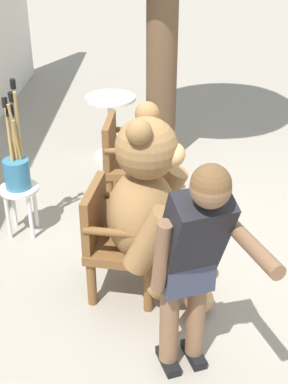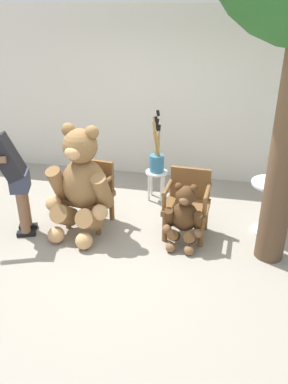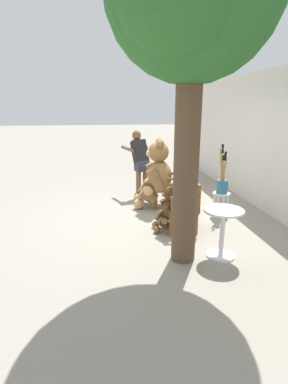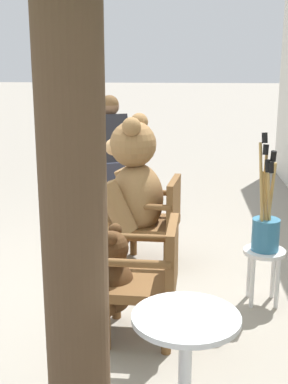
{
  "view_description": "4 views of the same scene",
  "coord_description": "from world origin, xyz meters",
  "px_view_note": "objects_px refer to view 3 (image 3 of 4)",
  "views": [
    {
      "loc": [
        -3.93,
        0.15,
        2.67
      ],
      "look_at": [
        -0.15,
        0.27,
        0.56
      ],
      "focal_mm": 50.0,
      "sensor_mm": 36.0,
      "label": 1
    },
    {
      "loc": [
        1.06,
        -3.85,
        2.66
      ],
      "look_at": [
        0.2,
        -0.05,
        0.78
      ],
      "focal_mm": 35.0,
      "sensor_mm": 36.0,
      "label": 2
    },
    {
      "loc": [
        5.42,
        -0.96,
        2.1
      ],
      "look_at": [
        0.25,
        -0.21,
        0.59
      ],
      "focal_mm": 28.0,
      "sensor_mm": 36.0,
      "label": 3
    },
    {
      "loc": [
        4.17,
        0.64,
        2.02
      ],
      "look_at": [
        -0.09,
        0.37,
        0.88
      ],
      "focal_mm": 50.0,
      "sensor_mm": 36.0,
      "label": 4
    }
  ],
  "objects_px": {
    "person_visitor": "(140,158)",
    "round_side_table": "(223,228)",
    "brush_bucket": "(222,183)",
    "white_stool": "(221,198)",
    "wooden_chair_left": "(168,185)",
    "wooden_chair_right": "(185,204)",
    "teddy_bear_large": "(156,174)",
    "teddy_bear_small": "(169,208)"
  },
  "relations": [
    {
      "from": "teddy_bear_large",
      "to": "brush_bucket",
      "type": "bearing_deg",
      "value": 57.13
    },
    {
      "from": "person_visitor",
      "to": "round_side_table",
      "type": "height_order",
      "value": "person_visitor"
    },
    {
      "from": "wooden_chair_left",
      "to": "brush_bucket",
      "type": "height_order",
      "value": "brush_bucket"
    },
    {
      "from": "person_visitor",
      "to": "brush_bucket",
      "type": "relative_size",
      "value": 1.61
    },
    {
      "from": "wooden_chair_right",
      "to": "teddy_bear_large",
      "type": "xyz_separation_m",
      "value": [
        -1.33,
        -0.26,
        0.25
      ]
    },
    {
      "from": "wooden_chair_left",
      "to": "person_visitor",
      "type": "distance_m",
      "value": 1.08
    },
    {
      "from": "white_stool",
      "to": "brush_bucket",
      "type": "distance_m",
      "value": 0.31
    },
    {
      "from": "wooden_chair_left",
      "to": "round_side_table",
      "type": "relative_size",
      "value": 1.19
    },
    {
      "from": "wooden_chair_right",
      "to": "teddy_bear_large",
      "type": "height_order",
      "value": "teddy_bear_large"
    },
    {
      "from": "wooden_chair_right",
      "to": "teddy_bear_large",
      "type": "relative_size",
      "value": 0.59
    },
    {
      "from": "wooden_chair_left",
      "to": "brush_bucket",
      "type": "relative_size",
      "value": 0.9
    },
    {
      "from": "wooden_chair_right",
      "to": "person_visitor",
      "type": "relative_size",
      "value": 0.56
    },
    {
      "from": "wooden_chair_left",
      "to": "teddy_bear_large",
      "type": "height_order",
      "value": "teddy_bear_large"
    },
    {
      "from": "teddy_bear_small",
      "to": "person_visitor",
      "type": "bearing_deg",
      "value": -174.36
    },
    {
      "from": "white_stool",
      "to": "round_side_table",
      "type": "height_order",
      "value": "round_side_table"
    },
    {
      "from": "person_visitor",
      "to": "round_side_table",
      "type": "bearing_deg",
      "value": 13.13
    },
    {
      "from": "wooden_chair_left",
      "to": "person_visitor",
      "type": "height_order",
      "value": "person_visitor"
    },
    {
      "from": "wooden_chair_left",
      "to": "white_stool",
      "type": "xyz_separation_m",
      "value": [
        0.73,
        0.91,
        -0.11
      ]
    },
    {
      "from": "wooden_chair_right",
      "to": "white_stool",
      "type": "distance_m",
      "value": 1.08
    },
    {
      "from": "person_visitor",
      "to": "white_stool",
      "type": "distance_m",
      "value": 2.19
    },
    {
      "from": "wooden_chair_left",
      "to": "teddy_bear_large",
      "type": "xyz_separation_m",
      "value": [
        -0.02,
        -0.26,
        0.25
      ]
    },
    {
      "from": "teddy_bear_large",
      "to": "white_stool",
      "type": "xyz_separation_m",
      "value": [
        0.75,
        1.17,
        -0.35
      ]
    },
    {
      "from": "wooden_chair_right",
      "to": "person_visitor",
      "type": "bearing_deg",
      "value": -167.0
    },
    {
      "from": "wooden_chair_left",
      "to": "brush_bucket",
      "type": "bearing_deg",
      "value": 51.01
    },
    {
      "from": "wooden_chair_left",
      "to": "wooden_chair_right",
      "type": "height_order",
      "value": "same"
    },
    {
      "from": "teddy_bear_small",
      "to": "brush_bucket",
      "type": "relative_size",
      "value": 0.86
    },
    {
      "from": "white_stool",
      "to": "teddy_bear_small",
      "type": "bearing_deg",
      "value": -64.22
    },
    {
      "from": "white_stool",
      "to": "brush_bucket",
      "type": "height_order",
      "value": "brush_bucket"
    },
    {
      "from": "person_visitor",
      "to": "brush_bucket",
      "type": "bearing_deg",
      "value": 41.61
    },
    {
      "from": "wooden_chair_left",
      "to": "teddy_bear_small",
      "type": "bearing_deg",
      "value": -12.31
    },
    {
      "from": "person_visitor",
      "to": "white_stool",
      "type": "relative_size",
      "value": 3.36
    },
    {
      "from": "wooden_chair_right",
      "to": "teddy_bear_small",
      "type": "height_order",
      "value": "wooden_chair_right"
    },
    {
      "from": "wooden_chair_left",
      "to": "teddy_bear_large",
      "type": "bearing_deg",
      "value": -94.22
    },
    {
      "from": "wooden_chair_right",
      "to": "wooden_chair_left",
      "type": "bearing_deg",
      "value": -179.98
    },
    {
      "from": "wooden_chair_left",
      "to": "wooden_chair_right",
      "type": "distance_m",
      "value": 1.31
    },
    {
      "from": "wooden_chair_right",
      "to": "teddy_bear_small",
      "type": "relative_size",
      "value": 1.05
    },
    {
      "from": "brush_bucket",
      "to": "round_side_table",
      "type": "xyz_separation_m",
      "value": [
        1.63,
        -0.65,
        -0.22
      ]
    },
    {
      "from": "wooden_chair_left",
      "to": "person_visitor",
      "type": "xyz_separation_m",
      "value": [
        -0.85,
        -0.5,
        0.46
      ]
    },
    {
      "from": "person_visitor",
      "to": "round_side_table",
      "type": "xyz_separation_m",
      "value": [
        3.21,
        0.75,
        -0.47
      ]
    },
    {
      "from": "wooden_chair_right",
      "to": "person_visitor",
      "type": "height_order",
      "value": "person_visitor"
    },
    {
      "from": "teddy_bear_small",
      "to": "wooden_chair_left",
      "type": "bearing_deg",
      "value": 167.69
    },
    {
      "from": "teddy_bear_small",
      "to": "person_visitor",
      "type": "xyz_separation_m",
      "value": [
        -2.16,
        -0.21,
        0.51
      ]
    }
  ]
}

